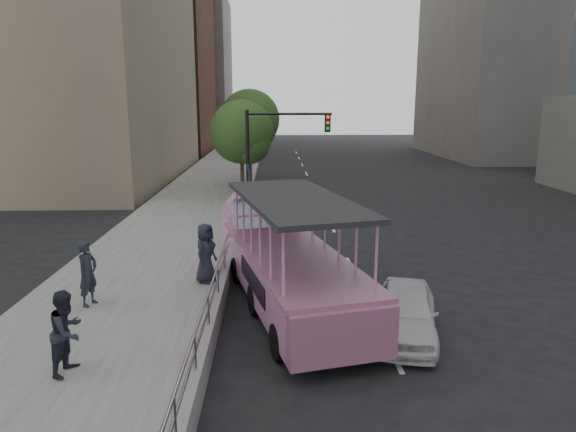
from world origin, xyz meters
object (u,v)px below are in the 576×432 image
Objects in this scene: pedestrian_mid at (67,332)px; street_tree_near at (243,134)px; traffic_signal at (272,145)px; street_tree_far at (251,122)px; pedestrian_far at (206,253)px; parking_sign at (249,189)px; pedestrian_near at (88,273)px; duck_boat at (282,258)px; car at (406,312)px.

street_tree_near reaches higher than pedestrian_mid.
traffic_signal is 9.57m from street_tree_far.
street_tree_far is at bearing 6.37° from pedestrian_mid.
street_tree_far reaches higher than pedestrian_far.
parking_sign is at bearing 16.51° from pedestrian_far.
parking_sign is at bearing -84.93° from street_tree_near.
pedestrian_near is at bearing -111.56° from parking_sign.
duck_boat is 1.88× the size of traffic_signal.
pedestrian_near is 0.27× the size of street_tree_far.
car is at bearing -42.62° from duck_boat.
street_tree_near is at bearing 97.39° from duck_boat.
pedestrian_far is at bearing 162.85° from car.
car is 0.56× the size of street_tree_far.
street_tree_far reaches higher than street_tree_near.
street_tree_near reaches higher than pedestrian_far.
street_tree_near is 0.89× the size of street_tree_far.
street_tree_far is (2.59, 25.23, 3.16)m from pedestrian_mid.
car is 2.03× the size of pedestrian_far.
pedestrian_far is at bearing -39.90° from pedestrian_near.
street_tree_far reaches higher than traffic_signal.
pedestrian_mid is 5.56m from pedestrian_far.
pedestrian_near is (-5.08, -1.24, 0.00)m from duck_boat.
parking_sign is 0.55× the size of traffic_signal.
parking_sign is (2.95, 12.95, 0.66)m from pedestrian_mid.
car is 2.14× the size of pedestrian_mid.
street_tree_near is 6.02m from street_tree_far.
pedestrian_far is 0.61× the size of parking_sign.
pedestrian_far is at bearing -96.72° from parking_sign.
car is 18.16m from street_tree_near.
duck_boat is at bearing -57.48° from pedestrian_near.
street_tree_far is (0.56, 20.05, 3.12)m from pedestrian_far.
parking_sign is (0.92, 7.77, 0.61)m from pedestrian_far.
street_tree_far is at bearing 115.61° from car.
street_tree_near is (-4.80, 17.22, 3.21)m from car.
parking_sign is at bearing -88.34° from street_tree_far.
pedestrian_mid is 0.26× the size of street_tree_far.
parking_sign is (-4.25, 10.94, 1.19)m from car.
pedestrian_mid is 0.95× the size of pedestrian_far.
street_tree_near is at bearing 114.98° from traffic_signal.
street_tree_far is (-0.36, 12.28, 2.51)m from parking_sign.
street_tree_near is at bearing 7.35° from pedestrian_near.
car is 7.49m from pedestrian_mid.
pedestrian_mid is 0.32× the size of traffic_signal.
pedestrian_mid is (0.81, -3.45, -0.03)m from pedestrian_near.
car is at bearing -78.79° from street_tree_far.
parking_sign is 12.54m from street_tree_far.
duck_boat is 6.35m from pedestrian_mid.
street_tree_near is at bearing 21.77° from pedestrian_far.
duck_boat reaches higher than pedestrian_far.
traffic_signal is (4.79, 12.35, 2.33)m from pedestrian_near.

